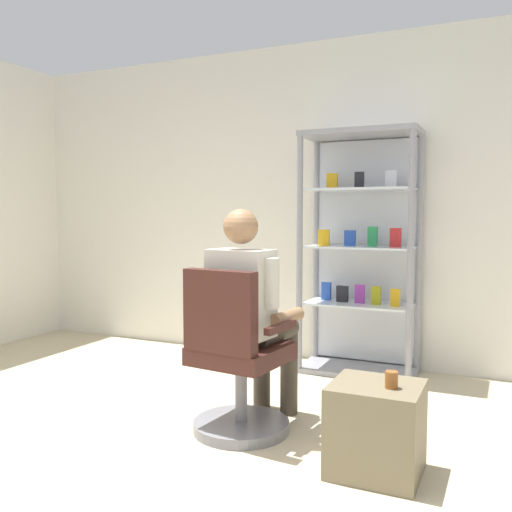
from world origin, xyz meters
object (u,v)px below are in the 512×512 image
at_px(display_cabinet_main, 361,252).
at_px(tea_glass, 391,380).
at_px(office_chair, 236,367).
at_px(storage_crate, 376,428).
at_px(seated_shopkeeper, 251,307).

bearing_deg(display_cabinet_main, tea_glass, -71.40).
height_order(office_chair, storage_crate, office_chair).
height_order(storage_crate, tea_glass, tea_glass).
relative_size(display_cabinet_main, tea_glass, 23.67).
relative_size(office_chair, seated_shopkeeper, 0.74).
height_order(display_cabinet_main, storage_crate, display_cabinet_main).
relative_size(office_chair, storage_crate, 2.18).
distance_m(display_cabinet_main, storage_crate, 1.94).
bearing_deg(office_chair, tea_glass, -10.60).
bearing_deg(storage_crate, office_chair, 170.64).
bearing_deg(office_chair, storage_crate, -9.36).
xyz_separation_m(display_cabinet_main, storage_crate, (0.51, -1.72, -0.74)).
distance_m(display_cabinet_main, office_chair, 1.71).
distance_m(seated_shopkeeper, tea_glass, 0.98).
distance_m(seated_shopkeeper, storage_crate, 1.00).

